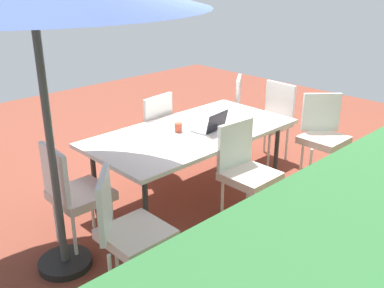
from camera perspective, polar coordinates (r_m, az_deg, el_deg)
The scene contains 11 objects.
ground_plane at distance 4.89m, azimuth 0.00°, elevation -6.60°, with size 10.00×10.00×0.02m, color brown.
dining_table at distance 4.59m, azimuth 0.00°, elevation 1.21°, with size 2.21×1.12×0.74m.
chair_northwest at distance 5.29m, azimuth 16.56°, elevation 1.40°, with size 0.59×0.59×0.98m.
chair_east at distance 3.90m, azimuth -15.03°, elevation -5.84°, with size 0.47×0.46×0.98m.
chair_south at distance 5.22m, azimuth -5.48°, elevation 1.96°, with size 0.47×0.48×0.98m.
chair_southwest at distance 6.01m, azimuth 4.53°, elevation 4.66°, with size 0.58×0.58×0.98m.
chair_west at distance 5.67m, azimuth 10.24°, elevation 3.34°, with size 0.47×0.46×0.98m.
chair_north at distance 4.21m, azimuth 6.94°, elevation -3.12°, with size 0.46×0.47×0.98m.
chair_northeast at distance 3.31m, azimuth -8.40°, elevation -10.66°, with size 0.59×0.58×0.98m.
laptop at distance 4.56m, azimuth 2.55°, elevation 2.24°, with size 0.35×0.29×0.21m.
cup at distance 4.54m, azimuth -1.78°, elevation 2.16°, with size 0.08×0.08×0.09m, color #CC4C33.
Camera 1 is at (2.99, 3.09, 2.31)m, focal length 41.25 mm.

